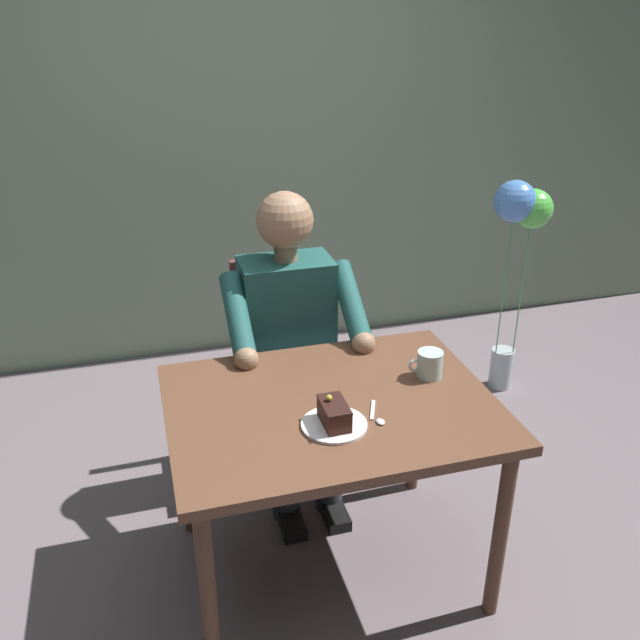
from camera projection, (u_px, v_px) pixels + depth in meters
name	position (u px, v px, depth m)	size (l,w,h in m)	color
ground_plane	(330.00, 566.00, 2.49)	(14.00, 14.00, 0.00)	slate
cafe_rear_panel	(226.00, 83.00, 3.50)	(6.40, 0.12, 3.00)	gray
dining_table	(331.00, 423.00, 2.22)	(1.06, 0.80, 0.71)	brown
chair	(283.00, 355.00, 2.88)	(0.42, 0.42, 0.92)	brown
seated_person	(292.00, 342.00, 2.67)	(0.53, 0.58, 1.25)	#1F524F
dessert_plate	(334.00, 425.00, 2.06)	(0.20, 0.20, 0.01)	white
cake_slice	(334.00, 413.00, 2.04)	(0.08, 0.13, 0.09)	#3D1B13
coffee_cup	(429.00, 364.00, 2.31)	(0.12, 0.09, 0.10)	#B0C9C5
dessert_spoon	(377.00, 416.00, 2.10)	(0.05, 0.14, 0.01)	silver
balloon_display	(519.00, 237.00, 3.26)	(0.29, 0.21, 1.13)	#B2C1C6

